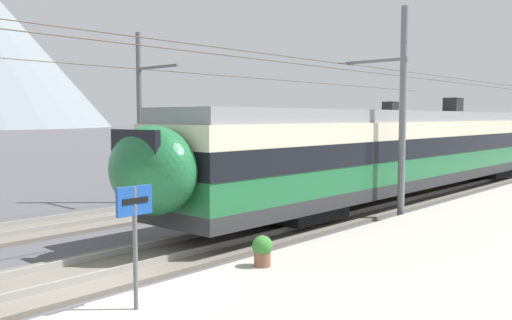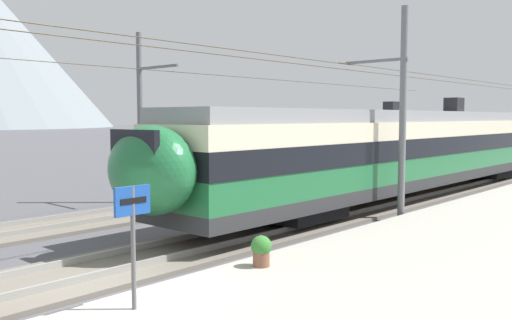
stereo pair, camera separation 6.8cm
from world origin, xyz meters
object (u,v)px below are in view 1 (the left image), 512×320
object	(u,v)px
catenary_mast_far_side	(142,113)
platform_sign	(135,219)
catenary_mast_mid	(398,110)
potted_plant_platform_edge	(262,249)
train_far_track	(356,141)
train_near_platform	(408,148)

from	to	relation	value
catenary_mast_far_side	platform_sign	bearing A→B (deg)	-126.93
platform_sign	catenary_mast_mid	bearing A→B (deg)	6.23
catenary_mast_mid	platform_sign	world-z (taller)	catenary_mast_mid
platform_sign	potted_plant_platform_edge	size ratio (longest dim) A/B	3.09
catenary_mast_mid	platform_sign	distance (m)	12.09
train_far_track	catenary_mast_far_side	xyz separation A→B (m)	(-13.22, 2.12, 1.53)
train_near_platform	catenary_mast_mid	distance (m)	5.47
train_near_platform	platform_sign	bearing A→B (deg)	-168.86
train_near_platform	catenary_mast_mid	bearing A→B (deg)	-157.59
train_far_track	platform_sign	world-z (taller)	train_far_track
train_near_platform	platform_sign	size ratio (longest dim) A/B	13.64
train_near_platform	catenary_mast_far_side	bearing A→B (deg)	137.38
catenary_mast_mid	potted_plant_platform_edge	bearing A→B (deg)	-172.37
catenary_mast_mid	catenary_mast_far_side	bearing A→B (deg)	110.18
train_near_platform	platform_sign	xyz separation A→B (m)	(-16.68, -3.28, -0.37)
train_near_platform	catenary_mast_far_side	size ratio (longest dim) A/B	0.71
potted_plant_platform_edge	train_near_platform	bearing A→B (deg)	13.27
train_far_track	potted_plant_platform_edge	world-z (taller)	train_far_track
train_far_track	catenary_mast_mid	world-z (taller)	catenary_mast_mid
platform_sign	potted_plant_platform_edge	distance (m)	3.69
train_far_track	platform_sign	size ratio (longest dim) A/B	11.23
train_far_track	catenary_mast_far_side	bearing A→B (deg)	170.87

